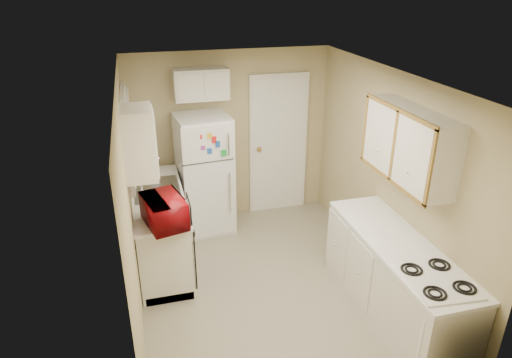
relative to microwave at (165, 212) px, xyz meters
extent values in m
plane|color=#ADA68F|center=(1.07, -0.16, -1.05)|extent=(3.80, 3.80, 0.00)
plane|color=white|center=(1.07, -0.16, 1.35)|extent=(3.80, 3.80, 0.00)
plane|color=tan|center=(-0.33, -0.16, 0.15)|extent=(3.80, 3.80, 0.00)
plane|color=tan|center=(2.47, -0.16, 0.15)|extent=(3.80, 3.80, 0.00)
plane|color=tan|center=(1.07, 1.74, 0.15)|extent=(2.80, 2.80, 0.00)
plane|color=tan|center=(1.07, -2.06, 0.15)|extent=(2.80, 2.80, 0.00)
cube|color=silver|center=(-0.03, 0.74, -0.60)|extent=(0.60, 1.80, 0.90)
cube|color=black|center=(0.26, 0.14, -0.56)|extent=(0.03, 0.58, 0.72)
cube|color=gray|center=(-0.03, 0.89, -0.19)|extent=(0.54, 0.74, 0.16)
imported|color=maroon|center=(0.00, 0.00, 0.00)|extent=(0.61, 0.43, 0.37)
imported|color=white|center=(-0.03, 1.20, -0.05)|extent=(0.10, 0.10, 0.22)
cube|color=silver|center=(-0.29, 0.89, 0.55)|extent=(0.10, 0.98, 1.08)
cube|color=silver|center=(-0.18, 0.06, 0.75)|extent=(0.30, 0.45, 0.70)
cube|color=white|center=(0.63, 1.38, -0.23)|extent=(0.73, 0.72, 1.64)
cube|color=silver|center=(0.67, 1.59, 0.95)|extent=(0.70, 0.30, 0.40)
cube|color=white|center=(1.77, 1.70, -0.03)|extent=(0.86, 0.06, 2.08)
cube|color=silver|center=(2.17, -0.96, -0.60)|extent=(0.60, 2.00, 0.90)
cube|color=white|center=(2.16, -1.57, -0.66)|extent=(0.57, 0.68, 0.78)
cube|color=silver|center=(2.32, -0.66, 0.75)|extent=(0.30, 1.20, 0.70)
camera|label=1|loc=(-0.16, -4.26, 2.24)|focal=32.00mm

